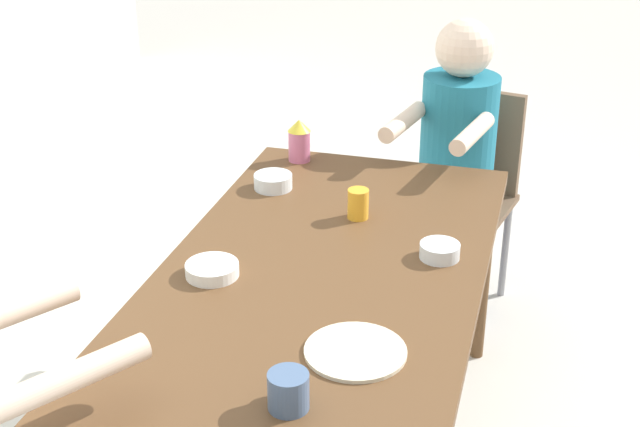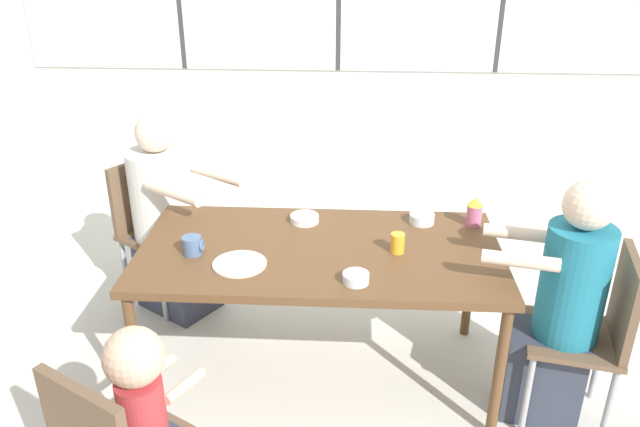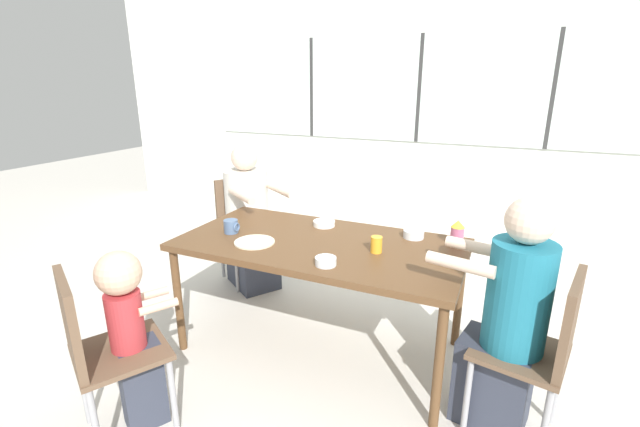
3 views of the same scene
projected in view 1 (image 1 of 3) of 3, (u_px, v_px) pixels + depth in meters
The scene contains 10 objects.
dining_table at pixel (320, 290), 2.49m from camera, with size 1.72×0.89×0.74m.
chair_for_woman_green_shirt at pixel (465, 180), 3.57m from camera, with size 0.47×0.47×0.88m.
person_woman_green_shirt at pixel (452, 188), 3.43m from camera, with size 0.57×0.39×1.21m.
coffee_mug at pixel (289, 390), 1.91m from camera, with size 0.10×0.09×0.09m.
sippy_cup at pixel (299, 140), 3.16m from camera, with size 0.08×0.08×0.15m.
juice_glass at pixel (358, 204), 2.75m from camera, with size 0.07×0.07×0.09m.
bowl_white_shallow at pixel (273, 181), 2.96m from camera, with size 0.13×0.13×0.05m.
bowl_cereal at pixel (212, 270), 2.44m from camera, with size 0.15×0.15×0.04m.
bowl_fruit at pixel (440, 251), 2.53m from camera, with size 0.12×0.12×0.04m.
plate_tortillas at pixel (355, 351), 2.11m from camera, with size 0.25×0.25×0.01m.
Camera 1 is at (-2.07, -0.57, 1.95)m, focal length 50.00 mm.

